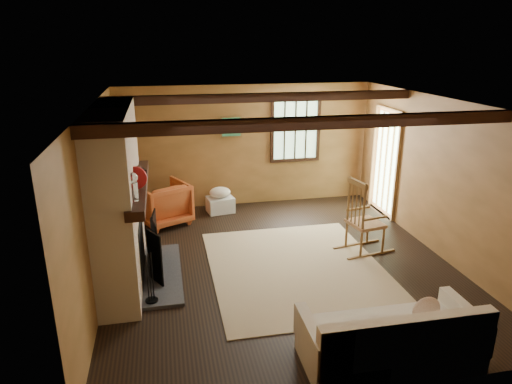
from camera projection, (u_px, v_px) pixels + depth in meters
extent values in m
plane|color=black|center=(280.00, 263.00, 6.87)|extent=(5.50, 5.50, 0.00)
cube|color=#9D6637|center=(246.00, 146.00, 9.05)|extent=(5.00, 0.02, 2.40)
cube|color=#9D6637|center=(362.00, 284.00, 3.94)|extent=(5.00, 0.02, 2.40)
cube|color=#9D6637|center=(98.00, 200.00, 6.01)|extent=(0.02, 5.50, 2.40)
cube|color=#9D6637|center=(439.00, 178.00, 6.97)|extent=(0.02, 5.50, 2.40)
cube|color=silver|center=(283.00, 103.00, 6.11)|extent=(5.00, 5.50, 0.02)
cube|color=black|center=(311.00, 123.00, 5.02)|extent=(5.00, 0.12, 0.14)
cube|color=black|center=(264.00, 98.00, 7.25)|extent=(5.00, 0.12, 0.14)
cube|color=black|center=(296.00, 129.00, 9.12)|extent=(1.02, 0.06, 1.32)
cube|color=#9DC395|center=(295.00, 129.00, 9.14)|extent=(0.90, 0.01, 1.20)
cube|color=black|center=(295.00, 129.00, 9.13)|extent=(0.90, 0.03, 0.02)
cube|color=brown|center=(385.00, 163.00, 8.61)|extent=(0.06, 1.00, 2.06)
cube|color=#9DC395|center=(386.00, 162.00, 8.62)|extent=(0.01, 0.80, 1.85)
cube|color=brown|center=(231.00, 127.00, 8.84)|extent=(0.42, 0.03, 0.42)
cube|color=#27776D|center=(231.00, 127.00, 8.82)|extent=(0.36, 0.01, 0.36)
cube|color=#AE6B43|center=(118.00, 198.00, 6.06)|extent=(0.50, 2.20, 2.40)
cube|color=black|center=(128.00, 249.00, 6.31)|extent=(0.38, 1.00, 0.85)
cube|color=#3D3D42|center=(162.00, 273.00, 6.53)|extent=(0.55, 1.80, 0.05)
cube|color=black|center=(138.00, 186.00, 6.07)|extent=(0.22, 2.30, 0.12)
cube|color=black|center=(155.00, 257.00, 6.14)|extent=(0.20, 0.33, 0.73)
cube|color=black|center=(155.00, 246.00, 6.49)|extent=(0.10, 0.36, 0.73)
cube|color=black|center=(155.00, 235.00, 6.84)|extent=(0.06, 0.37, 0.73)
cylinder|color=black|center=(152.00, 300.00, 5.79)|extent=(0.16, 0.16, 0.02)
cylinder|color=black|center=(147.00, 279.00, 5.65)|extent=(0.01, 0.01, 0.66)
cylinder|color=black|center=(150.00, 278.00, 5.69)|extent=(0.01, 0.01, 0.66)
cylinder|color=black|center=(152.00, 276.00, 5.72)|extent=(0.01, 0.01, 0.66)
cylinder|color=white|center=(134.00, 192.00, 5.31)|extent=(0.10, 0.10, 0.22)
sphere|color=white|center=(133.00, 178.00, 5.26)|extent=(0.12, 0.12, 0.12)
cylinder|color=#A41213|center=(135.00, 178.00, 5.72)|extent=(0.29, 0.08, 0.29)
cube|color=black|center=(138.00, 174.00, 6.20)|extent=(0.25, 0.20, 0.12)
cylinder|color=black|center=(138.00, 170.00, 6.39)|extent=(0.09, 0.09, 0.11)
cylinder|color=black|center=(138.00, 169.00, 6.49)|extent=(0.08, 0.08, 0.09)
cube|color=tan|center=(296.00, 268.00, 6.73)|extent=(2.50, 3.00, 0.01)
cube|color=tan|center=(366.00, 224.00, 7.16)|extent=(0.55, 0.57, 0.05)
cube|color=brown|center=(358.00, 183.00, 6.87)|extent=(0.14, 0.47, 0.08)
cylinder|color=brown|center=(383.00, 240.00, 7.13)|extent=(0.04, 0.04, 0.45)
cylinder|color=brown|center=(368.00, 230.00, 7.48)|extent=(0.04, 0.04, 0.45)
cylinder|color=brown|center=(361.00, 244.00, 6.98)|extent=(0.04, 0.04, 0.45)
cylinder|color=brown|center=(346.00, 234.00, 7.34)|extent=(0.04, 0.04, 0.45)
cylinder|color=brown|center=(364.00, 208.00, 6.79)|extent=(0.04, 0.04, 0.77)
cylinder|color=brown|center=(349.00, 200.00, 7.15)|extent=(0.04, 0.04, 0.77)
cylinder|color=brown|center=(360.00, 207.00, 6.89)|extent=(0.02, 0.02, 0.64)
cylinder|color=brown|center=(356.00, 205.00, 6.98)|extent=(0.02, 0.02, 0.64)
cylinder|color=brown|center=(352.00, 203.00, 7.07)|extent=(0.02, 0.02, 0.64)
cube|color=brown|center=(375.00, 218.00, 6.91)|extent=(0.43, 0.12, 0.03)
cube|color=brown|center=(358.00, 208.00, 7.30)|extent=(0.43, 0.12, 0.03)
cube|color=brown|center=(371.00, 255.00, 7.12)|extent=(0.86, 0.20, 0.03)
cube|color=brown|center=(356.00, 244.00, 7.48)|extent=(0.86, 0.20, 0.03)
cube|color=white|center=(388.00, 344.00, 4.73)|extent=(1.80, 0.82, 0.39)
cube|color=white|center=(408.00, 340.00, 4.33)|extent=(1.79, 0.15, 0.49)
cube|color=white|center=(311.00, 340.00, 4.52)|extent=(0.13, 0.81, 0.36)
cube|color=white|center=(464.00, 321.00, 4.83)|extent=(0.13, 0.81, 0.36)
ellipsoid|color=white|center=(426.00, 310.00, 4.81)|extent=(0.32, 0.12, 0.32)
cylinder|color=brown|center=(149.00, 211.00, 8.81)|extent=(0.36, 0.11, 0.11)
cylinder|color=brown|center=(155.00, 211.00, 8.83)|extent=(0.36, 0.11, 0.11)
cylinder|color=brown|center=(161.00, 210.00, 8.86)|extent=(0.36, 0.11, 0.11)
cylinder|color=brown|center=(148.00, 206.00, 8.78)|extent=(0.36, 0.11, 0.11)
cylinder|color=brown|center=(155.00, 206.00, 8.80)|extent=(0.36, 0.11, 0.11)
cylinder|color=brown|center=(161.00, 205.00, 8.82)|extent=(0.36, 0.11, 0.11)
cube|color=silver|center=(220.00, 205.00, 8.89)|extent=(0.56, 0.46, 0.30)
ellipsoid|color=white|center=(220.00, 192.00, 8.81)|extent=(0.45, 0.38, 0.20)
imported|color=#BF6026|center=(163.00, 203.00, 8.26)|extent=(1.11, 1.12, 0.78)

